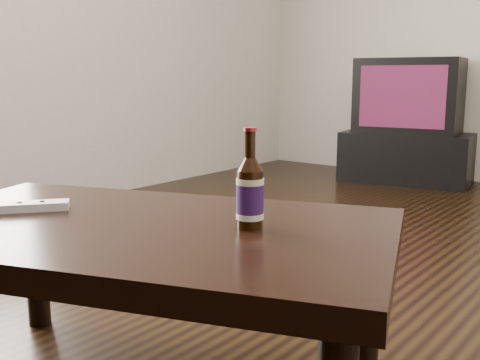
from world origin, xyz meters
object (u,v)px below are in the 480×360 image
Objects in this scene: tv_stand at (406,157)px; beer_bottle at (250,193)px; tv at (409,96)px; coffee_table at (139,247)px; remote at (29,206)px.

tv_stand is 3.37m from beer_bottle.
tv is 3.35m from beer_bottle.
tv is 3.43m from coffee_table.
coffee_table is 0.31m from beer_bottle.
tv_stand is at bearing 101.40° from coffee_table.
beer_bottle reaches higher than remote.
remote is at bearing -93.72° from tv.
beer_bottle is at bearing -83.52° from tv_stand.
remote is at bearing -158.20° from beer_bottle.
tv is at bearing 105.97° from beer_bottle.
coffee_table is 0.35m from remote.
beer_bottle is (0.92, -3.22, -0.13)m from tv.
coffee_table is at bearing 54.77° from remote.
beer_bottle is at bearing 28.30° from coffee_table.
tv_stand is 1.17× the size of tv.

